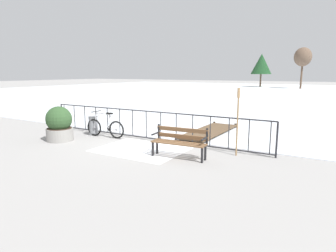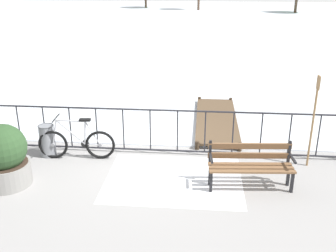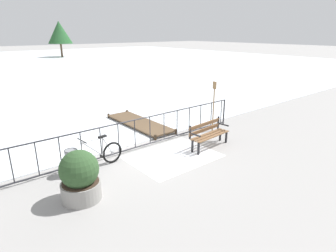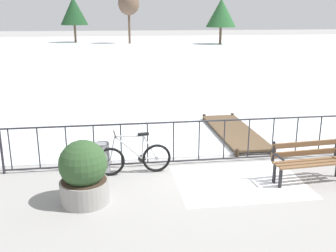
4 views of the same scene
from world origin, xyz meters
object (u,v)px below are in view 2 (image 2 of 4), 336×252
object	(u,v)px
park_bench	(250,162)
oar_upright	(314,116)
planter_with_shrub	(4,157)
trash_bin	(47,140)
bicycle_near_railing	(77,143)

from	to	relation	value
park_bench	oar_upright	world-z (taller)	oar_upright
planter_with_shrub	trash_bin	bearing A→B (deg)	76.84
park_bench	oar_upright	distance (m)	1.79
bicycle_near_railing	trash_bin	world-z (taller)	bicycle_near_railing
planter_with_shrub	trash_bin	size ratio (longest dim) A/B	1.69
bicycle_near_railing	planter_with_shrub	distance (m)	1.63
park_bench	planter_with_shrub	size ratio (longest dim) A/B	1.32
bicycle_near_railing	oar_upright	size ratio (longest dim) A/B	0.86
park_bench	oar_upright	xyz separation A→B (m)	(1.35, 1.00, 0.63)
park_bench	planter_with_shrub	distance (m)	4.72
trash_bin	oar_upright	xyz separation A→B (m)	(5.73, 0.00, 0.76)
park_bench	trash_bin	distance (m)	4.50
bicycle_near_railing	trash_bin	xyz separation A→B (m)	(-0.70, 0.09, 0.00)
oar_upright	planter_with_shrub	bearing A→B (deg)	-167.44
bicycle_near_railing	oar_upright	bearing A→B (deg)	1.07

